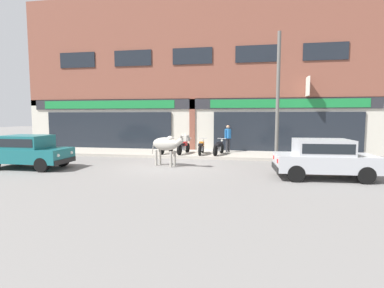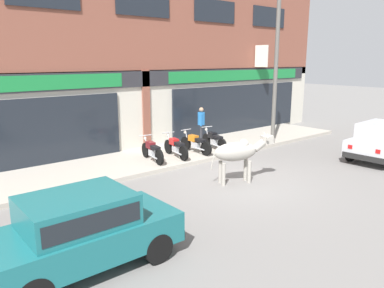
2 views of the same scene
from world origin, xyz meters
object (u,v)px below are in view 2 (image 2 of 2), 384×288
(pedestrian, at_px, (201,121))
(utility_pole, at_px, (276,71))
(motorcycle_3, at_px, (214,140))
(cow, at_px, (238,152))
(car_0, at_px, (383,139))
(motorcycle_2, at_px, (196,143))
(motorcycle_0, at_px, (152,151))
(motorcycle_1, at_px, (176,147))
(car_1, at_px, (81,228))

(pedestrian, height_order, utility_pole, utility_pole)
(pedestrian, bearing_deg, motorcycle_3, -108.01)
(cow, relative_size, car_0, 0.55)
(cow, height_order, motorcycle_3, cow)
(utility_pole, bearing_deg, motorcycle_2, 170.35)
(car_0, relative_size, motorcycle_0, 2.04)
(car_0, xyz_separation_m, motorcycle_0, (-7.33, 5.10, -0.27))
(motorcycle_1, height_order, motorcycle_3, same)
(motorcycle_2, bearing_deg, motorcycle_1, -178.95)
(cow, relative_size, motorcycle_1, 1.12)
(motorcycle_0, bearing_deg, cow, -74.59)
(motorcycle_1, distance_m, utility_pole, 5.81)
(cow, height_order, car_1, cow)
(car_1, distance_m, motorcycle_1, 7.78)
(car_1, relative_size, motorcycle_3, 2.02)
(car_0, xyz_separation_m, utility_pole, (-1.26, 4.35, 2.52))
(cow, bearing_deg, motorcycle_3, 58.09)
(motorcycle_2, relative_size, utility_pole, 0.28)
(motorcycle_1, bearing_deg, pedestrian, 28.00)
(motorcycle_1, distance_m, pedestrian, 2.82)
(motorcycle_0, xyz_separation_m, pedestrian, (3.45, 1.20, 0.60))
(car_0, height_order, pedestrian, pedestrian)
(pedestrian, bearing_deg, cow, -118.33)
(car_1, bearing_deg, motorcycle_2, 35.66)
(motorcycle_0, bearing_deg, car_0, -34.84)
(car_1, relative_size, motorcycle_2, 2.00)
(pedestrian, bearing_deg, motorcycle_2, -137.93)
(pedestrian, bearing_deg, car_1, -143.18)
(car_1, xyz_separation_m, motorcycle_3, (7.97, 4.98, -0.27))
(car_1, xyz_separation_m, motorcycle_1, (5.96, 4.99, -0.27))
(utility_pole, bearing_deg, car_0, -73.89)
(motorcycle_1, relative_size, utility_pole, 0.28)
(motorcycle_0, height_order, pedestrian, pedestrian)
(utility_pole, bearing_deg, motorcycle_1, 172.48)
(car_0, distance_m, motorcycle_1, 8.06)
(pedestrian, xyz_separation_m, utility_pole, (2.62, -1.96, 2.20))
(car_1, xyz_separation_m, pedestrian, (8.39, 6.28, 0.32))
(car_0, bearing_deg, motorcycle_3, 130.71)
(car_0, bearing_deg, motorcycle_0, 145.16)
(motorcycle_2, height_order, utility_pole, utility_pole)
(car_0, relative_size, car_1, 1.01)
(motorcycle_1, xyz_separation_m, motorcycle_3, (2.00, -0.01, 0.00))
(car_0, distance_m, motorcycle_0, 8.93)
(motorcycle_3, xyz_separation_m, utility_pole, (3.04, -0.65, 2.80))
(utility_pole, bearing_deg, cow, -152.32)
(motorcycle_1, relative_size, motorcycle_3, 1.00)
(cow, bearing_deg, motorcycle_2, 72.03)
(car_1, relative_size, motorcycle_1, 2.01)
(cow, bearing_deg, motorcycle_0, 105.41)
(car_0, bearing_deg, pedestrian, 121.58)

